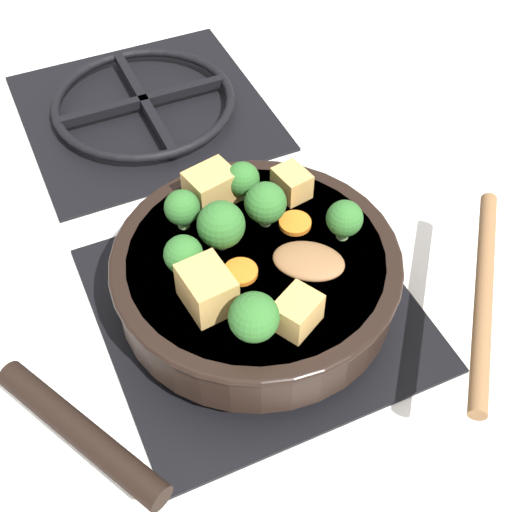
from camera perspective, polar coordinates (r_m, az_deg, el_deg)
ground_plane at (r=0.74m, az=0.00°, el=-4.22°), size 2.40×2.40×0.00m
front_burner_grate at (r=0.73m, az=0.00°, el=-3.66°), size 0.31×0.31×0.03m
rear_burner_grate at (r=0.98m, az=-8.92°, el=11.77°), size 0.31×0.31×0.03m
skillet_pan at (r=0.69m, az=-0.15°, el=-1.49°), size 0.39×0.33×0.06m
wooden_spoon at (r=0.66m, az=12.16°, el=-1.86°), size 0.25×0.24×0.02m
tofu_cube_center_large at (r=0.72m, az=-3.63°, el=5.52°), size 0.05×0.05×0.04m
tofu_cube_near_handle at (r=0.62m, az=3.27°, el=-4.53°), size 0.05×0.05×0.03m
tofu_cube_east_chunk at (r=0.73m, az=2.87°, el=5.85°), size 0.03×0.04×0.03m
tofu_cube_west_chunk at (r=0.63m, az=-3.95°, el=-2.65°), size 0.04×0.05×0.04m
broccoli_floret_near_spoon at (r=0.60m, az=-0.17°, el=-4.93°), size 0.04×0.04×0.05m
broccoli_floret_center_top at (r=0.69m, az=-5.93°, el=3.84°), size 0.04×0.04×0.04m
broccoli_floret_east_rim at (r=0.69m, az=0.77°, el=4.24°), size 0.04×0.04×0.05m
broccoli_floret_west_rim at (r=0.68m, az=7.10°, el=2.96°), size 0.04×0.04×0.04m
broccoli_floret_north_edge at (r=0.66m, az=-2.82°, el=2.49°), size 0.05×0.05×0.05m
broccoli_floret_south_cluster at (r=0.72m, az=-1.09°, el=6.16°), size 0.03×0.03×0.04m
broccoli_floret_mid_floret at (r=0.65m, az=-5.83°, el=0.08°), size 0.04×0.04×0.04m
carrot_slice_orange_thin at (r=0.66m, az=-1.24°, el=-1.27°), size 0.03×0.03×0.01m
carrot_slice_near_center at (r=0.70m, az=3.15°, el=2.65°), size 0.03×0.03×0.01m
carrot_slice_edge_slice at (r=0.63m, az=-0.35°, el=-4.35°), size 0.03×0.03×0.01m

